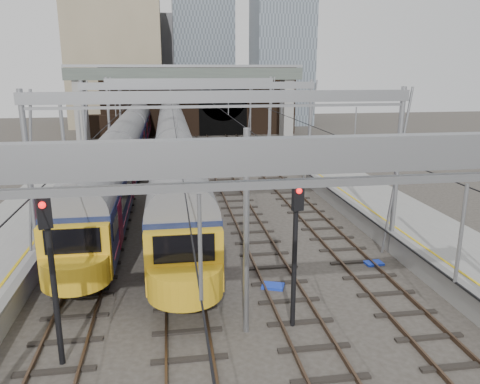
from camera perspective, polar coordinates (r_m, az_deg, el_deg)
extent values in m
plane|color=#38332D|center=(15.18, 2.04, -20.46)|extent=(160.00, 160.00, 0.00)
cube|color=#4C3828|center=(28.85, -16.98, -3.37)|extent=(0.08, 80.00, 0.16)
cube|color=#4C3828|center=(28.66, -14.13, -3.28)|extent=(0.08, 80.00, 0.16)
cube|color=black|center=(28.77, -15.55, -3.47)|extent=(2.40, 80.00, 0.14)
cube|color=#4C3828|center=(28.52, -9.00, -3.10)|extent=(0.08, 80.00, 0.16)
cube|color=#4C3828|center=(28.54, -6.11, -2.99)|extent=(0.08, 80.00, 0.16)
cube|color=black|center=(28.54, -7.55, -3.19)|extent=(2.40, 80.00, 0.14)
cube|color=#4C3828|center=(28.75, -1.00, -2.77)|extent=(0.08, 80.00, 0.16)
cube|color=#4C3828|center=(28.97, 1.82, -2.64)|extent=(0.08, 80.00, 0.16)
cube|color=black|center=(28.87, 0.42, -2.85)|extent=(2.40, 80.00, 0.14)
cube|color=#4C3828|center=(29.53, 6.72, -2.40)|extent=(0.08, 80.00, 0.16)
cube|color=#4C3828|center=(29.93, 9.38, -2.26)|extent=(0.08, 80.00, 0.16)
cube|color=black|center=(29.74, 8.05, -2.46)|extent=(2.40, 80.00, 0.14)
cube|color=gray|center=(6.71, 12.21, 4.56)|extent=(16.80, 0.28, 0.50)
cylinder|color=gray|center=(21.52, -24.17, 0.70)|extent=(0.24, 0.24, 8.00)
cylinder|color=gray|center=(23.27, 18.56, 2.21)|extent=(0.24, 0.24, 8.00)
cube|color=gray|center=(20.34, -2.03, 11.51)|extent=(16.80, 0.28, 0.50)
cylinder|color=gray|center=(34.99, -18.32, 6.22)|extent=(0.24, 0.24, 8.00)
cylinder|color=gray|center=(36.08, 8.47, 7.04)|extent=(0.24, 0.24, 8.00)
cube|color=gray|center=(34.27, -4.85, 12.79)|extent=(16.80, 0.28, 0.50)
cylinder|color=gray|center=(48.75, -15.72, 8.63)|extent=(0.24, 0.24, 8.00)
cylinder|color=gray|center=(49.55, 3.70, 9.23)|extent=(0.24, 0.24, 8.00)
cube|color=gray|center=(48.24, -6.05, 13.32)|extent=(16.80, 0.28, 0.50)
cylinder|color=gray|center=(60.64, -14.42, 9.82)|extent=(0.24, 0.24, 8.00)
cylinder|color=gray|center=(61.28, 1.27, 10.32)|extent=(0.24, 0.24, 8.00)
cube|color=gray|center=(60.23, -6.64, 13.58)|extent=(16.80, 0.28, 0.50)
cube|color=black|center=(27.60, -16.33, 7.41)|extent=(0.03, 80.00, 0.03)
cube|color=black|center=(27.37, -7.94, 7.80)|extent=(0.03, 80.00, 0.03)
cube|color=black|center=(27.71, 0.44, 8.03)|extent=(0.03, 80.00, 0.03)
cube|color=black|center=(28.62, 8.45, 8.09)|extent=(0.03, 80.00, 0.03)
cube|color=#2F1F15|center=(64.46, -4.89, 10.93)|extent=(26.00, 2.00, 9.00)
cube|color=black|center=(63.88, -2.07, 9.23)|extent=(6.50, 0.10, 5.20)
cylinder|color=black|center=(63.68, -2.09, 11.56)|extent=(6.50, 0.10, 6.50)
cube|color=#2F1F15|center=(64.04, -15.64, 7.72)|extent=(6.00, 1.50, 3.00)
cube|color=gray|center=(59.23, -18.80, 9.49)|extent=(1.20, 2.50, 8.20)
cube|color=gray|center=(60.22, 5.70, 10.27)|extent=(1.20, 2.50, 8.20)
cube|color=#566158|center=(58.22, -6.58, 14.13)|extent=(28.00, 3.00, 1.40)
cube|color=gray|center=(58.22, -6.60, 15.02)|extent=(28.00, 3.00, 0.30)
cube|color=tan|center=(78.57, -14.86, 15.94)|extent=(14.00, 12.00, 22.00)
cube|color=#4C5660|center=(84.72, -4.64, 19.63)|extent=(10.00, 10.00, 32.00)
cube|color=gray|center=(92.17, -8.77, 14.76)|extent=(18.00, 14.00, 18.00)
cube|color=black|center=(49.05, -8.17, 4.75)|extent=(2.22, 65.65, 0.70)
cube|color=#121B40|center=(48.76, -8.26, 6.96)|extent=(2.82, 65.65, 2.52)
cylinder|color=slate|center=(48.61, -8.31, 8.43)|extent=(2.76, 65.15, 2.76)
cube|color=black|center=(48.71, -8.27, 7.43)|extent=(2.84, 64.45, 0.76)
cube|color=#D0415C|center=(48.86, -8.23, 6.14)|extent=(2.84, 64.65, 0.12)
cube|color=gold|center=(16.71, -6.79, -8.58)|extent=(2.76, 0.60, 2.32)
cube|color=black|center=(16.32, -6.83, -6.87)|extent=(2.11, 0.08, 1.01)
cube|color=black|center=(49.04, -12.86, 4.53)|extent=(2.10, 62.16, 0.70)
cube|color=#121B40|center=(48.76, -12.99, 6.66)|extent=(2.67, 62.16, 2.38)
cylinder|color=slate|center=(48.61, -13.07, 8.05)|extent=(2.61, 61.66, 2.61)
cube|color=black|center=(48.71, -13.01, 7.10)|extent=(2.69, 60.96, 0.71)
cube|color=#D0415C|center=(48.85, -12.94, 5.89)|extent=(2.69, 61.16, 0.11)
cube|color=gold|center=(18.57, -19.50, -7.15)|extent=(2.61, 0.60, 2.18)
cube|color=black|center=(18.21, -19.75, -5.66)|extent=(2.00, 0.08, 0.95)
cylinder|color=black|center=(14.98, -21.74, -10.47)|extent=(0.18, 0.18, 5.26)
cube|color=black|center=(14.03, -22.78, -2.21)|extent=(0.42, 0.32, 0.99)
sphere|color=red|center=(13.86, -22.99, -1.49)|extent=(0.20, 0.20, 0.20)
cylinder|color=black|center=(16.10, 6.66, -8.02)|extent=(0.17, 0.17, 5.09)
cube|color=black|center=(15.21, 7.08, -0.53)|extent=(0.40, 0.27, 0.95)
sphere|color=red|center=(15.05, 7.23, 0.13)|extent=(0.19, 0.19, 0.19)
cube|color=blue|center=(19.78, 4.03, -11.37)|extent=(1.06, 0.91, 0.11)
cube|color=blue|center=(21.80, -6.56, -8.87)|extent=(0.90, 0.72, 0.09)
cube|color=blue|center=(22.75, 15.99, -8.34)|extent=(0.87, 0.65, 0.10)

